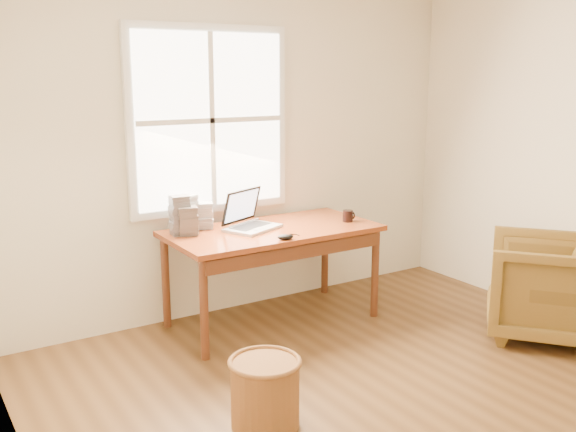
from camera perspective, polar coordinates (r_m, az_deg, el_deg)
name	(u,v)px	position (r m, az deg, el deg)	size (l,w,h in m)	color
room_shell	(428,186)	(3.47, 12.33, 2.59)	(4.04, 4.54, 2.64)	brown
desk	(272,231)	(4.87, -1.40, -1.32)	(1.60, 0.80, 0.04)	brown
armchair	(547,287)	(5.07, 22.00, -5.89)	(0.80, 0.82, 0.75)	brown
wicker_stool	(265,394)	(3.64, -2.05, -15.51)	(0.38, 0.38, 0.38)	brown
laptop	(253,209)	(4.80, -3.17, 0.59)	(0.41, 0.43, 0.31)	#ACAEB3
mouse	(285,237)	(4.53, -0.23, -1.87)	(0.12, 0.07, 0.04)	black
coffee_mug	(348,216)	(5.10, 5.34, 0.00)	(0.08, 0.08, 0.09)	black
cd_stack_a	(186,213)	(4.82, -9.01, 0.27)	(0.14, 0.12, 0.27)	silver
cd_stack_b	(188,221)	(4.70, -8.88, -0.42)	(0.14, 0.12, 0.21)	#242529
cd_stack_c	(179,215)	(4.71, -9.62, 0.08)	(0.13, 0.11, 0.29)	gray
cd_stack_d	(202,215)	(4.89, -7.68, 0.05)	(0.16, 0.14, 0.20)	silver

